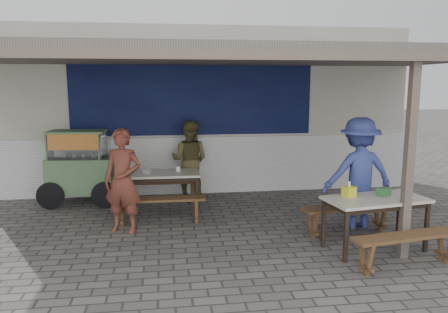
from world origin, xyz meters
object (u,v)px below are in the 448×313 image
at_px(bench_left_street, 159,205).
at_px(tissue_box, 349,192).
at_px(table_right, 376,203).
at_px(vendor_cart, 80,165).
at_px(bench_right_wall, 348,213).
at_px(bench_right_street, 407,243).
at_px(patron_street_side, 123,181).
at_px(table_left, 160,177).
at_px(condiment_bowl, 147,172).
at_px(patron_right_table, 359,173).
at_px(bench_left_wall, 161,187).
at_px(patron_wall_side, 190,160).
at_px(condiment_jar, 178,169).
at_px(donation_box, 384,192).

distance_m(bench_left_street, tissue_box, 3.05).
distance_m(table_right, vendor_cart, 5.41).
relative_size(bench_left_street, bench_right_wall, 1.00).
height_order(bench_right_street, patron_street_side, patron_street_side).
distance_m(bench_right_wall, vendor_cart, 5.00).
height_order(table_left, condiment_bowl, condiment_bowl).
relative_size(table_left, table_right, 0.96).
bearing_deg(patron_street_side, patron_right_table, 14.35).
relative_size(table_right, patron_street_side, 0.90).
relative_size(table_left, bench_right_wall, 0.94).
bearing_deg(patron_right_table, condiment_bowl, -19.79).
bearing_deg(table_left, bench_left_wall, 90.00).
bearing_deg(patron_wall_side, bench_left_street, 89.88).
relative_size(bench_right_wall, condiment_jar, 16.89).
bearing_deg(bench_right_street, bench_right_wall, 90.00).
height_order(vendor_cart, tissue_box, vendor_cart).
distance_m(table_left, donation_box, 3.78).
distance_m(patron_street_side, patron_wall_side, 2.18).
bearing_deg(bench_left_street, bench_right_street, -34.55).
height_order(bench_left_wall, bench_right_wall, same).
distance_m(bench_left_wall, donation_box, 4.18).
relative_size(patron_wall_side, donation_box, 9.09).
xyz_separation_m(bench_right_wall, patron_right_table, (0.30, 0.33, 0.56)).
bearing_deg(patron_wall_side, condiment_jar, 93.93).
bearing_deg(donation_box, patron_street_side, 162.65).
bearing_deg(tissue_box, patron_street_side, 160.49).
xyz_separation_m(patron_wall_side, condiment_bowl, (-0.82, -0.96, -0.02)).
bearing_deg(patron_right_table, patron_street_side, -5.11).
relative_size(bench_right_street, tissue_box, 10.23).
distance_m(patron_wall_side, tissue_box, 3.63).
distance_m(patron_right_table, condiment_jar, 3.12).
xyz_separation_m(patron_wall_side, donation_box, (2.56, -3.01, 0.01)).
distance_m(bench_left_street, bench_right_street, 3.81).
xyz_separation_m(vendor_cart, condiment_bowl, (1.29, -0.85, -0.01)).
bearing_deg(bench_right_street, patron_street_side, 143.22).
xyz_separation_m(bench_left_wall, table_right, (2.99, -2.81, 0.33)).
relative_size(table_right, condiment_jar, 16.52).
distance_m(bench_left_wall, patron_street_side, 1.73).
relative_size(bench_left_wall, tissue_box, 10.20).
bearing_deg(condiment_jar, patron_right_table, -23.77).
relative_size(bench_left_street, bench_left_wall, 1.00).
xyz_separation_m(bench_right_wall, condiment_jar, (-2.55, 1.58, 0.46)).
relative_size(bench_right_wall, tissue_box, 10.23).
xyz_separation_m(table_left, patron_wall_side, (0.59, 0.93, 0.12)).
relative_size(table_right, donation_box, 8.49).
relative_size(bench_left_wall, patron_wall_side, 0.95).
height_order(table_left, patron_street_side, patron_street_side).
bearing_deg(patron_wall_side, donation_box, 151.10).
bearing_deg(bench_right_street, donation_box, 76.96).
bearing_deg(condiment_bowl, donation_box, -31.26).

